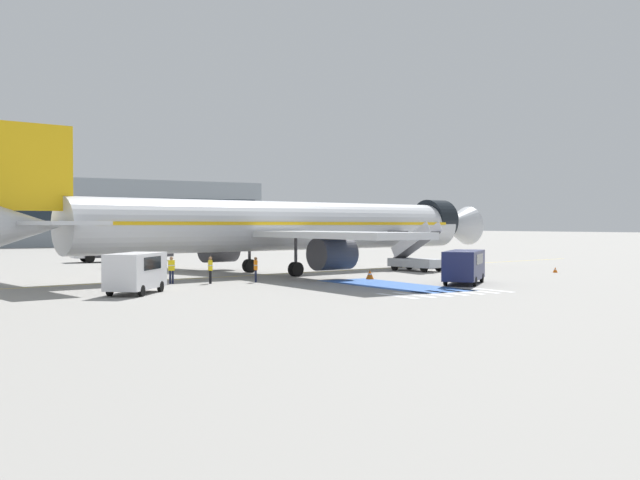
{
  "coord_description": "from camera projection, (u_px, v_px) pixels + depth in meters",
  "views": [
    {
      "loc": [
        -30.61,
        -54.03,
        3.98
      ],
      "look_at": [
        -0.02,
        -4.0,
        2.76
      ],
      "focal_mm": 42.0,
      "sensor_mm": 36.0,
      "label": 1
    }
  ],
  "objects": [
    {
      "name": "ground_crew_1",
      "position": [
        210.0,
        268.0,
        50.14
      ],
      "size": [
        0.3,
        0.46,
        1.82
      ],
      "rotation": [
        0.0,
        0.0,
        1.39
      ],
      "color": "black",
      "rests_on": "ground_plane"
    },
    {
      "name": "apron_walkway_bar_1",
      "position": [
        414.0,
        295.0,
        42.14
      ],
      "size": [
        0.44,
        3.6,
        0.01
      ],
      "primitive_type": "cube",
      "color": "silver",
      "rests_on": "ground_plane"
    },
    {
      "name": "airliner",
      "position": [
        283.0,
        227.0,
        60.22
      ],
      "size": [
        47.65,
        35.37,
        10.38
      ],
      "rotation": [
        0.0,
        0.0,
        -1.41
      ],
      "color": "silver",
      "rests_on": "ground_plane"
    },
    {
      "name": "apron_stand_patch_blue",
      "position": [
        391.0,
        285.0,
        48.91
      ],
      "size": [
        4.22,
        12.08,
        0.01
      ],
      "primitive_type": "cube",
      "color": "#2856A8",
      "rests_on": "ground_plane"
    },
    {
      "name": "apron_leadline_yellow",
      "position": [
        289.0,
        273.0,
        60.7
      ],
      "size": [
        80.41,
        12.97,
        0.01
      ],
      "primitive_type": "cube",
      "rotation": [
        0.0,
        0.0,
        -1.41
      ],
      "color": "gold",
      "rests_on": "ground_plane"
    },
    {
      "name": "fuel_tanker",
      "position": [
        123.0,
        246.0,
        80.19
      ],
      "size": [
        10.54,
        2.78,
        3.3
      ],
      "rotation": [
        0.0,
        0.0,
        1.56
      ],
      "color": "#38383D",
      "rests_on": "ground_plane"
    },
    {
      "name": "apron_walkway_bar_2",
      "position": [
        430.0,
        294.0,
        42.77
      ],
      "size": [
        0.44,
        3.6,
        0.01
      ],
      "primitive_type": "cube",
      "color": "silver",
      "rests_on": "ground_plane"
    },
    {
      "name": "service_van_0",
      "position": [
        136.0,
        270.0,
        42.72
      ],
      "size": [
        4.57,
        4.92,
        2.34
      ],
      "rotation": [
        0.0,
        0.0,
        5.59
      ],
      "color": "silver",
      "rests_on": "ground_plane"
    },
    {
      "name": "ground_crew_2",
      "position": [
        171.0,
        268.0,
        50.11
      ],
      "size": [
        0.47,
        0.32,
        1.82
      ],
      "rotation": [
        0.0,
        0.0,
        6.06
      ],
      "color": "#191E38",
      "rests_on": "ground_plane"
    },
    {
      "name": "apron_walkway_bar_6",
      "position": [
        492.0,
        290.0,
        45.27
      ],
      "size": [
        0.44,
        3.6,
        0.01
      ],
      "primitive_type": "cube",
      "color": "silver",
      "rests_on": "ground_plane"
    },
    {
      "name": "apron_walkway_bar_0",
      "position": [
        397.0,
        296.0,
        41.51
      ],
      "size": [
        0.44,
        3.6,
        0.01
      ],
      "primitive_type": "cube",
      "color": "silver",
      "rests_on": "ground_plane"
    },
    {
      "name": "traffic_cone_1",
      "position": [
        555.0,
        270.0,
        61.74
      ],
      "size": [
        0.41,
        0.41,
        0.45
      ],
      "color": "orange",
      "rests_on": "ground_plane"
    },
    {
      "name": "ground_crew_0",
      "position": [
        256.0,
        268.0,
        51.32
      ],
      "size": [
        0.37,
        0.48,
        1.75
      ],
      "rotation": [
        0.0,
        0.0,
        4.34
      ],
      "color": "#191E38",
      "rests_on": "ground_plane"
    },
    {
      "name": "traffic_cone_0",
      "position": [
        370.0,
        274.0,
        54.35
      ],
      "size": [
        0.6,
        0.6,
        0.67
      ],
      "color": "orange",
      "rests_on": "ground_plane"
    },
    {
      "name": "ground_plane",
      "position": [
        295.0,
        272.0,
        62.13
      ],
      "size": [
        600.0,
        600.0,
        0.0
      ],
      "primitive_type": "plane",
      "color": "gray"
    },
    {
      "name": "boarding_stairs_forward",
      "position": [
        416.0,
        259.0,
        63.91
      ],
      "size": [
        2.93,
        5.47,
        4.23
      ],
      "rotation": [
        0.0,
        0.0,
        0.16
      ],
      "color": "#ADB2BA",
      "rests_on": "ground_plane"
    },
    {
      "name": "service_van_1",
      "position": [
        464.0,
        264.0,
        49.82
      ],
      "size": [
        5.55,
        5.05,
        2.23
      ],
      "rotation": [
        0.0,
        0.0,
        2.25
      ],
      "color": "#1E234C",
      "rests_on": "ground_plane"
    },
    {
      "name": "apron_walkway_bar_5",
      "position": [
        477.0,
        291.0,
        44.64
      ],
      "size": [
        0.44,
        3.6,
        0.01
      ],
      "primitive_type": "cube",
      "color": "silver",
      "rests_on": "ground_plane"
    },
    {
      "name": "apron_walkway_bar_4",
      "position": [
        462.0,
        292.0,
        44.02
      ],
      "size": [
        0.44,
        3.6,
        0.01
      ],
      "primitive_type": "cube",
      "color": "silver",
      "rests_on": "ground_plane"
    },
    {
      "name": "apron_walkway_bar_3",
      "position": [
        446.0,
        293.0,
        43.39
      ],
      "size": [
        0.44,
        3.6,
        0.01
      ],
      "primitive_type": "cube",
      "color": "silver",
      "rests_on": "ground_plane"
    },
    {
      "name": "terminal_building",
      "position": [
        63.0,
        213.0,
        136.99
      ],
      "size": [
        75.29,
        12.1,
        12.31
      ],
      "color": "#89939E",
      "rests_on": "ground_plane"
    }
  ]
}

